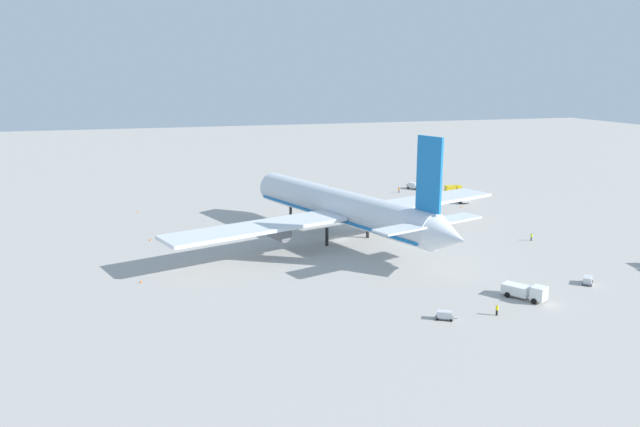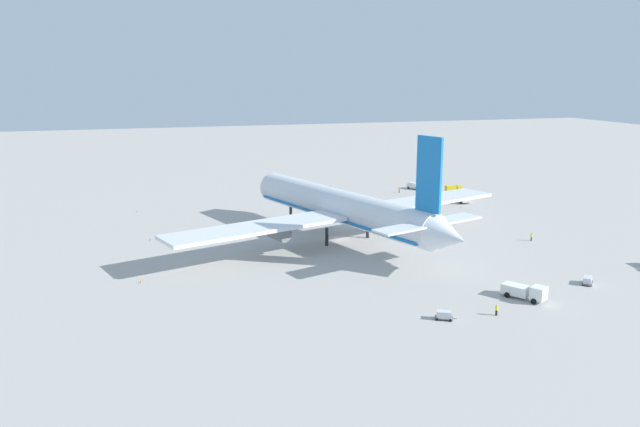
{
  "view_description": "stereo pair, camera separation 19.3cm",
  "coord_description": "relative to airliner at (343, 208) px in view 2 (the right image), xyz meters",
  "views": [
    {
      "loc": [
        -124.7,
        42.66,
        35.7
      ],
      "look_at": [
        4.3,
        3.22,
        4.98
      ],
      "focal_mm": 34.84,
      "sensor_mm": 36.0,
      "label": 1
    },
    {
      "loc": [
        -124.76,
        42.48,
        35.7
      ],
      "look_at": [
        4.3,
        3.22,
        4.98
      ],
      "focal_mm": 34.84,
      "sensor_mm": 36.0,
      "label": 2
    }
  ],
  "objects": [
    {
      "name": "service_van",
      "position": [
        50.89,
        -41.02,
        -6.21
      ],
      "size": [
        5.13,
        3.59,
        1.97
      ],
      "color": "white",
      "rests_on": "ground"
    },
    {
      "name": "traffic_cone_3",
      "position": [
        -16.5,
        42.92,
        -6.97
      ],
      "size": [
        0.36,
        0.36,
        0.55
      ],
      "primitive_type": "cone",
      "color": "orange",
      "rests_on": "ground"
    },
    {
      "name": "airliner",
      "position": [
        0.0,
        0.0,
        0.0
      ],
      "size": [
        68.41,
        80.88,
        24.69
      ],
      "color": "silver",
      "rests_on": "ground"
    },
    {
      "name": "ground_worker_2",
      "position": [
        46.64,
        -34.09,
        -6.35
      ],
      "size": [
        0.41,
        0.41,
        1.75
      ],
      "color": "#3F3F47",
      "rests_on": "ground"
    },
    {
      "name": "service_truck_4",
      "position": [
        -42.75,
        -16.2,
        -5.92
      ],
      "size": [
        7.19,
        5.76,
        2.58
      ],
      "color": "white",
      "rests_on": "ground"
    },
    {
      "name": "service_truck_0",
      "position": [
        28.69,
        -44.94,
        -5.64
      ],
      "size": [
        6.86,
        2.72,
        2.86
      ],
      "color": "#999EA5",
      "rests_on": "ground"
    },
    {
      "name": "ground_worker_1",
      "position": [
        30.12,
        -37.29,
        -6.34
      ],
      "size": [
        0.47,
        0.47,
        1.78
      ],
      "color": "black",
      "rests_on": "ground"
    },
    {
      "name": "traffic_cone_0",
      "position": [
        42.0,
        42.55,
        -6.97
      ],
      "size": [
        0.36,
        0.36,
        0.55
      ],
      "primitive_type": "cone",
      "color": "orange",
      "rests_on": "ground"
    },
    {
      "name": "baggage_cart_2",
      "position": [
        -39.69,
        -30.94,
        -6.52
      ],
      "size": [
        3.1,
        3.06,
        1.32
      ],
      "color": "#595B60",
      "rests_on": "ground"
    },
    {
      "name": "ground_worker_4",
      "position": [
        -47.5,
        -8.01,
        -6.38
      ],
      "size": [
        0.57,
        0.57,
        1.71
      ],
      "color": "black",
      "rests_on": "ground"
    },
    {
      "name": "ground_worker_3",
      "position": [
        45.57,
        -42.0,
        -6.38
      ],
      "size": [
        0.55,
        0.55,
        1.71
      ],
      "color": "black",
      "rests_on": "ground"
    },
    {
      "name": "ground_plane",
      "position": [
        1.14,
        0.43,
        -7.25
      ],
      "size": [
        600.0,
        600.0,
        0.0
      ],
      "primitive_type": "plane",
      "color": "#ADA8A0"
    },
    {
      "name": "traffic_cone_2",
      "position": [
        11.83,
        40.28,
        -6.97
      ],
      "size": [
        0.36,
        0.36,
        0.55
      ],
      "primitive_type": "cone",
      "color": "orange",
      "rests_on": "ground"
    },
    {
      "name": "baggage_cart_1",
      "position": [
        -46.65,
        0.33,
        -6.53
      ],
      "size": [
        2.46,
        3.14,
        1.3
      ],
      "color": "#595B60",
      "rests_on": "ground"
    },
    {
      "name": "traffic_cone_1",
      "position": [
        22.17,
        -41.45,
        -6.97
      ],
      "size": [
        0.36,
        0.36,
        0.55
      ],
      "primitive_type": "cone",
      "color": "orange",
      "rests_on": "ground"
    },
    {
      "name": "ground_worker_0",
      "position": [
        -12.52,
        -38.92,
        -6.38
      ],
      "size": [
        0.55,
        0.55,
        1.7
      ],
      "color": "#3F3F47",
      "rests_on": "ground"
    },
    {
      "name": "service_truck_1",
      "position": [
        38.75,
        -48.05,
        -5.65
      ],
      "size": [
        3.3,
        5.04,
        2.84
      ],
      "color": "yellow",
      "rests_on": "ground"
    },
    {
      "name": "baggage_cart_0",
      "position": [
        48.11,
        -46.83,
        -6.98
      ],
      "size": [
        3.22,
        2.72,
        0.4
      ],
      "color": "#26598C",
      "rests_on": "ground"
    },
    {
      "name": "service_truck_2",
      "position": [
        51.18,
        -11.13,
        -5.91
      ],
      "size": [
        4.65,
        5.17,
        2.42
      ],
      "color": "#BF4C14",
      "rests_on": "ground"
    }
  ]
}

